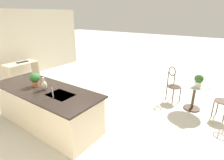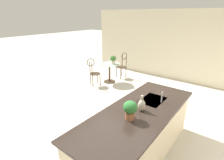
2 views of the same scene
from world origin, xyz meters
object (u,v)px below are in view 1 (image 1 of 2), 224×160
at_px(writing_desk, 21,69).
at_px(keyboard, 22,62).
at_px(chair_near_window, 173,83).
at_px(potted_plant_counter_near, 35,79).
at_px(bistro_table, 194,94).
at_px(potted_plant_on_table, 199,80).
at_px(vase_on_counter, 44,85).

xyz_separation_m(writing_desk, keyboard, (0.02, -0.10, 0.25)).
xyz_separation_m(chair_near_window, writing_desk, (5.35, 1.71, -0.06)).
relative_size(keyboard, potted_plant_counter_near, 1.39).
relative_size(bistro_table, potted_plant_on_table, 2.60).
relative_size(bistro_table, vase_on_counter, 2.78).
bearing_deg(vase_on_counter, potted_plant_counter_near, -2.64).
height_order(bistro_table, chair_near_window, chair_near_window).
bearing_deg(potted_plant_on_table, chair_near_window, -25.25).
bearing_deg(bistro_table, writing_desk, 13.87).
bearing_deg(chair_near_window, vase_on_counter, 57.16).
relative_size(writing_desk, keyboard, 2.73).
distance_m(chair_near_window, vase_on_counter, 3.63).
bearing_deg(keyboard, chair_near_window, -163.34).
distance_m(bistro_table, potted_plant_counter_near, 4.11).
height_order(writing_desk, potted_plant_on_table, potted_plant_on_table).
relative_size(potted_plant_on_table, vase_on_counter, 1.07).
height_order(keyboard, potted_plant_counter_near, potted_plant_counter_near).
bearing_deg(keyboard, vase_on_counter, 157.49).
distance_m(writing_desk, vase_on_counter, 3.68).
xyz_separation_m(chair_near_window, keyboard, (5.37, 1.61, 0.18)).
bearing_deg(bistro_table, potted_plant_counter_near, 43.28).
relative_size(bistro_table, keyboard, 1.82).
relative_size(bistro_table, writing_desk, 0.67).
bearing_deg(keyboard, potted_plant_counter_near, 155.47).
distance_m(writing_desk, potted_plant_on_table, 6.24).
relative_size(writing_desk, potted_plant_on_table, 3.90).
distance_m(bistro_table, keyboard, 6.19).
xyz_separation_m(bistro_table, potted_plant_on_table, (-0.07, 0.12, 0.47)).
height_order(keyboard, potted_plant_on_table, potted_plant_on_table).
bearing_deg(potted_plant_on_table, keyboard, 11.71).
relative_size(writing_desk, potted_plant_counter_near, 3.79).
relative_size(bistro_table, potted_plant_counter_near, 2.52).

